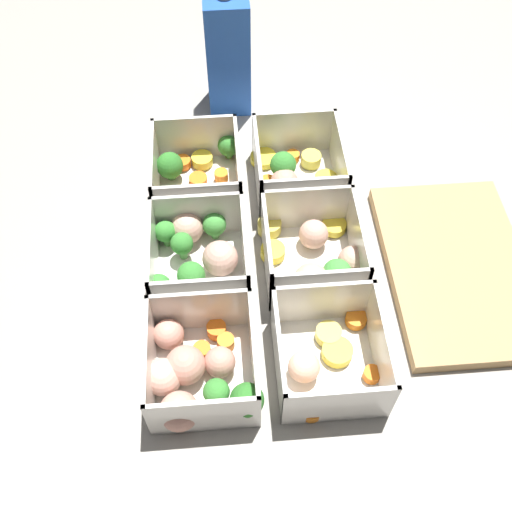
{
  "coord_description": "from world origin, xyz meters",
  "views": [
    {
      "loc": [
        0.45,
        -0.04,
        0.66
      ],
      "look_at": [
        0.0,
        0.0,
        0.03
      ],
      "focal_mm": 42.0,
      "sensor_mm": 36.0,
      "label": 1
    }
  ],
  "objects_px": {
    "container_near_center": "(197,252)",
    "container_near_left": "(196,177)",
    "juice_carton": "(228,54)",
    "container_far_right": "(327,356)",
    "container_near_right": "(196,372)",
    "container_far_left": "(292,172)",
    "container_far_center": "(316,257)"
  },
  "relations": [
    {
      "from": "container_near_right",
      "to": "juice_carton",
      "type": "xyz_separation_m",
      "value": [
        -0.49,
        0.06,
        0.07
      ]
    },
    {
      "from": "container_near_left",
      "to": "container_near_center",
      "type": "bearing_deg",
      "value": -0.19
    },
    {
      "from": "container_near_left",
      "to": "container_far_left",
      "type": "relative_size",
      "value": 1.06
    },
    {
      "from": "container_near_center",
      "to": "juice_carton",
      "type": "bearing_deg",
      "value": 169.59
    },
    {
      "from": "container_near_left",
      "to": "container_near_center",
      "type": "relative_size",
      "value": 1.01
    },
    {
      "from": "container_far_left",
      "to": "juice_carton",
      "type": "bearing_deg",
      "value": -157.11
    },
    {
      "from": "container_far_right",
      "to": "container_near_left",
      "type": "bearing_deg",
      "value": -153.58
    },
    {
      "from": "container_near_center",
      "to": "container_far_center",
      "type": "xyz_separation_m",
      "value": [
        0.02,
        0.15,
        -0.0
      ]
    },
    {
      "from": "container_near_right",
      "to": "container_far_center",
      "type": "relative_size",
      "value": 0.98
    },
    {
      "from": "container_far_left",
      "to": "juice_carton",
      "type": "height_order",
      "value": "juice_carton"
    },
    {
      "from": "container_near_center",
      "to": "container_far_center",
      "type": "height_order",
      "value": "same"
    },
    {
      "from": "container_far_right",
      "to": "container_far_center",
      "type": "bearing_deg",
      "value": 176.92
    },
    {
      "from": "container_near_right",
      "to": "juice_carton",
      "type": "distance_m",
      "value": 0.5
    },
    {
      "from": "container_far_left",
      "to": "juice_carton",
      "type": "distance_m",
      "value": 0.22
    },
    {
      "from": "container_far_center",
      "to": "container_near_right",
      "type": "bearing_deg",
      "value": -46.74
    },
    {
      "from": "container_near_center",
      "to": "container_far_left",
      "type": "relative_size",
      "value": 1.05
    },
    {
      "from": "container_near_left",
      "to": "container_near_center",
      "type": "xyz_separation_m",
      "value": [
        0.14,
        -0.0,
        0.0
      ]
    },
    {
      "from": "container_near_center",
      "to": "juice_carton",
      "type": "distance_m",
      "value": 0.33
    },
    {
      "from": "container_near_left",
      "to": "container_far_right",
      "type": "relative_size",
      "value": 1.01
    },
    {
      "from": "container_near_left",
      "to": "container_near_center",
      "type": "distance_m",
      "value": 0.14
    },
    {
      "from": "container_near_center",
      "to": "container_near_right",
      "type": "bearing_deg",
      "value": -1.53
    },
    {
      "from": "container_near_left",
      "to": "juice_carton",
      "type": "relative_size",
      "value": 0.74
    },
    {
      "from": "container_far_left",
      "to": "container_far_center",
      "type": "distance_m",
      "value": 0.15
    },
    {
      "from": "container_near_right",
      "to": "container_near_left",
      "type": "bearing_deg",
      "value": 179.07
    },
    {
      "from": "container_near_right",
      "to": "container_far_right",
      "type": "height_order",
      "value": "same"
    },
    {
      "from": "container_far_right",
      "to": "juice_carton",
      "type": "distance_m",
      "value": 0.49
    },
    {
      "from": "container_near_left",
      "to": "container_far_center",
      "type": "xyz_separation_m",
      "value": [
        0.15,
        0.15,
        -0.0
      ]
    },
    {
      "from": "container_near_right",
      "to": "juice_carton",
      "type": "height_order",
      "value": "juice_carton"
    },
    {
      "from": "container_far_left",
      "to": "container_far_right",
      "type": "bearing_deg",
      "value": 1.49
    },
    {
      "from": "juice_carton",
      "to": "container_far_left",
      "type": "bearing_deg",
      "value": 22.89
    },
    {
      "from": "container_near_center",
      "to": "container_near_left",
      "type": "bearing_deg",
      "value": 179.81
    },
    {
      "from": "container_near_left",
      "to": "container_near_right",
      "type": "relative_size",
      "value": 0.97
    }
  ]
}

